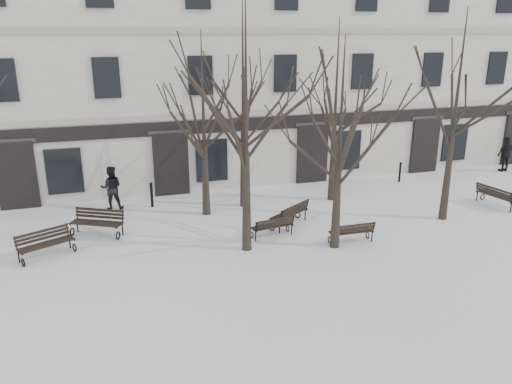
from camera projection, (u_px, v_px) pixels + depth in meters
name	position (u px, v px, depth m)	size (l,w,h in m)	color
ground	(308.00, 254.00, 17.04)	(100.00, 100.00, 0.00)	white
building	(219.00, 65.00, 27.14)	(40.40, 10.20, 11.40)	silver
tree_1	(246.00, 98.00, 15.82)	(5.86, 5.86, 8.36)	black
tree_2	(341.00, 120.00, 16.25)	(5.02, 5.02, 7.18)	black
tree_3	(458.00, 92.00, 18.71)	(5.69, 5.69, 8.13)	black
tree_4	(203.00, 103.00, 19.39)	(5.14, 5.14, 7.35)	black
tree_5	(243.00, 80.00, 20.13)	(6.01, 6.01, 8.58)	black
tree_6	(336.00, 90.00, 21.12)	(5.49, 5.49, 7.84)	black
bench_0	(45.00, 243.00, 16.71)	(1.89, 1.37, 0.91)	black
bench_1	(273.00, 226.00, 18.34)	(1.64, 0.80, 0.80)	black
bench_2	(352.00, 232.00, 17.81)	(1.62, 0.61, 0.81)	black
bench_3	(97.00, 222.00, 18.50)	(2.01, 1.52, 0.98)	black
bench_4	(290.00, 213.00, 19.39)	(1.88, 1.58, 0.94)	black
bench_5	(496.00, 195.00, 21.56)	(0.95, 1.88, 0.91)	black
bollard_a	(152.00, 194.00, 21.46)	(0.14, 0.14, 1.11)	black
bollard_b	(400.00, 171.00, 25.09)	(0.13, 0.13, 1.03)	black
pedestrian_b	(113.00, 209.00, 21.41)	(0.92, 0.71, 1.88)	black
pedestrian_c	(503.00, 171.00, 27.16)	(1.12, 0.46, 1.90)	black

